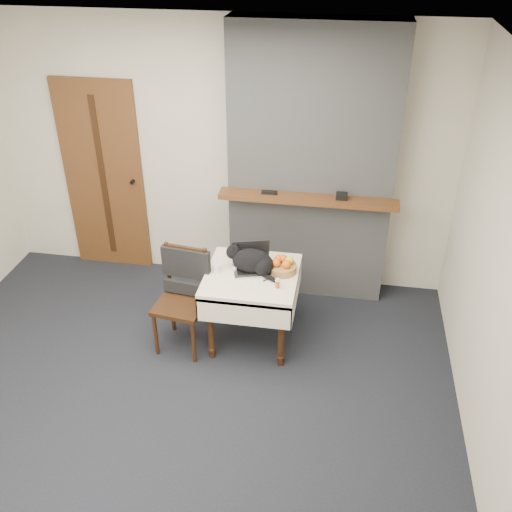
{
  "coord_description": "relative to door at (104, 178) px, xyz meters",
  "views": [
    {
      "loc": [
        1.21,
        -3.04,
        3.34
      ],
      "look_at": [
        0.55,
        0.87,
        0.91
      ],
      "focal_mm": 40.0,
      "sensor_mm": 36.0,
      "label": 1
    }
  ],
  "objects": [
    {
      "name": "room_shell",
      "position": [
        1.2,
        -1.51,
        0.76
      ],
      "size": [
        4.52,
        4.01,
        2.61
      ],
      "color": "beige",
      "rests_on": "ground"
    },
    {
      "name": "laptop",
      "position": [
        1.69,
        -0.97,
        -0.24
      ],
      "size": [
        0.38,
        0.35,
        0.24
      ],
      "rotation": [
        0.0,
        0.0,
        0.28
      ],
      "color": "#B7B7BC",
      "rests_on": "side_table"
    },
    {
      "name": "desk_clutter",
      "position": [
        1.91,
        -1.01,
        -0.3
      ],
      "size": [
        0.14,
        0.09,
        0.01
      ],
      "primitive_type": "cube",
      "rotation": [
        0.0,
        0.0,
        0.53
      ],
      "color": "black",
      "rests_on": "side_table"
    },
    {
      "name": "fruit_basket",
      "position": [
        1.96,
        -0.97,
        -0.24
      ],
      "size": [
        0.24,
        0.24,
        0.14
      ],
      "color": "#A58142",
      "rests_on": "side_table"
    },
    {
      "name": "chair",
      "position": [
        1.13,
        -1.15,
        -0.41
      ],
      "size": [
        0.47,
        0.46,
        0.93
      ],
      "rotation": [
        0.0,
        0.0,
        -0.13
      ],
      "color": "#321C0D",
      "rests_on": "ground"
    },
    {
      "name": "cream_jar",
      "position": [
        1.41,
        -1.07,
        -0.26
      ],
      "size": [
        0.07,
        0.07,
        0.08
      ],
      "primitive_type": "cylinder",
      "color": "white",
      "rests_on": "side_table"
    },
    {
      "name": "pill_bottle",
      "position": [
        1.95,
        -1.22,
        -0.26
      ],
      "size": [
        0.04,
        0.04,
        0.08
      ],
      "color": "#995512",
      "rests_on": "side_table"
    },
    {
      "name": "side_table",
      "position": [
        1.71,
        -1.05,
        -0.41
      ],
      "size": [
        0.78,
        0.78,
        0.7
      ],
      "color": "#321C0D",
      "rests_on": "ground"
    },
    {
      "name": "chimney",
      "position": [
        2.1,
        -0.13,
        0.3
      ],
      "size": [
        1.62,
        0.48,
        2.6
      ],
      "color": "gray",
      "rests_on": "ground"
    },
    {
      "name": "ground",
      "position": [
        1.2,
        -1.97,
        -1.0
      ],
      "size": [
        4.5,
        4.5,
        0.0
      ],
      "primitive_type": "plane",
      "color": "black",
      "rests_on": "ground"
    },
    {
      "name": "door",
      "position": [
        0.0,
        0.0,
        0.0
      ],
      "size": [
        0.82,
        0.1,
        2.0
      ],
      "color": "brown",
      "rests_on": "ground"
    },
    {
      "name": "cat",
      "position": [
        1.71,
        -1.02,
        -0.2
      ],
      "size": [
        0.48,
        0.29,
        0.24
      ],
      "rotation": [
        0.0,
        0.0,
        -0.18
      ],
      "color": "black",
      "rests_on": "side_table"
    }
  ]
}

